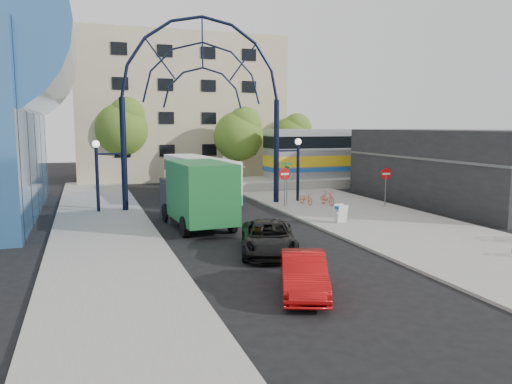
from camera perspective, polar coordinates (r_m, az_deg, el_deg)
name	(u,v)px	position (r m, az deg, el deg)	size (l,w,h in m)	color
ground	(287,263)	(19.60, 3.58, -8.07)	(120.00, 120.00, 0.00)	black
sidewalk_east	(401,228)	(26.82, 16.22, -3.95)	(8.00, 56.00, 0.12)	gray
plaza_west	(106,240)	(24.00, -16.75, -5.31)	(5.00, 50.00, 0.12)	gray
gateway_arch	(203,73)	(32.41, -6.10, 13.34)	(13.64, 0.44, 12.10)	black
stop_sign	(285,178)	(31.97, 3.30, 1.66)	(0.80, 0.07, 2.50)	slate
do_not_enter_sign	(386,178)	(33.12, 14.62, 1.60)	(0.76, 0.07, 2.48)	slate
street_name_sign	(287,174)	(32.66, 3.55, 2.03)	(0.70, 0.70, 2.80)	slate
sandwich_board	(341,211)	(27.09, 9.70, -2.18)	(0.55, 0.61, 0.99)	white
commercial_block_east	(450,167)	(36.07, 21.28, 2.64)	(6.00, 16.00, 5.00)	black
apartment_block	(176,109)	(53.23, -9.09, 9.34)	(20.00, 12.10, 14.00)	tan
train_platform	(395,179)	(48.18, 15.60, 1.48)	(32.00, 5.00, 0.80)	gray
train_car	(396,152)	(47.99, 15.70, 4.45)	(25.10, 3.05, 4.20)	#B7B7BC
tree_north_a	(240,133)	(45.37, -1.84, 6.72)	(4.48, 4.48, 7.00)	#382314
tree_north_b	(122,126)	(47.46, -15.03, 7.30)	(5.12, 5.12, 8.00)	#382314
tree_north_c	(292,136)	(49.33, 4.18, 6.39)	(4.16, 4.16, 6.50)	#382314
city_bus	(199,177)	(36.44, -6.57, 1.68)	(3.41, 11.08, 3.00)	white
green_truck	(196,194)	(26.23, -6.83, -0.25)	(2.98, 7.02, 3.47)	black
black_suv	(268,238)	(20.80, 1.43, -5.24)	(2.21, 4.79, 1.33)	black
red_sedan	(304,274)	(15.99, 5.45, -9.31)	(1.37, 3.92, 1.29)	#A20A0B
bike_near_a	(306,198)	(33.18, 5.74, -0.71)	(0.53, 1.52, 0.80)	orange
bike_near_b	(327,198)	(33.09, 8.16, -0.67)	(0.43, 1.52, 0.91)	#E7452E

